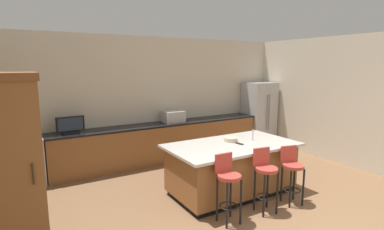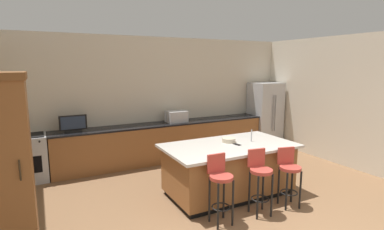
# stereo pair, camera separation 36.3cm
# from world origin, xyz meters

# --- Properties ---
(wall_back) EXTENTS (7.34, 0.12, 2.94)m
(wall_back) POSITION_xyz_m (0.00, 4.59, 1.47)
(wall_back) COLOR beige
(wall_back) RESTS_ON ground_plane
(wall_right) EXTENTS (0.12, 4.99, 2.94)m
(wall_right) POSITION_xyz_m (3.47, 2.29, 1.47)
(wall_right) COLOR beige
(wall_right) RESTS_ON ground_plane
(counter_back) EXTENTS (5.17, 0.62, 0.92)m
(counter_back) POSITION_xyz_m (-0.04, 4.21, 0.46)
(counter_back) COLOR brown
(counter_back) RESTS_ON ground_plane
(kitchen_island) EXTENTS (2.30, 1.27, 0.91)m
(kitchen_island) POSITION_xyz_m (0.20, 1.91, 0.46)
(kitchen_island) COLOR black
(kitchen_island) RESTS_ON ground_plane
(refrigerator) EXTENTS (0.81, 0.73, 1.79)m
(refrigerator) POSITION_xyz_m (2.95, 4.16, 0.90)
(refrigerator) COLOR #B7BABF
(refrigerator) RESTS_ON ground_plane
(range_oven) EXTENTS (0.72, 0.63, 0.94)m
(range_oven) POSITION_xyz_m (-3.00, 4.21, 0.47)
(range_oven) COLOR #B7BABF
(range_oven) RESTS_ON ground_plane
(cabinet_tower) EXTENTS (0.59, 0.64, 2.21)m
(cabinet_tower) POSITION_xyz_m (-3.10, 1.42, 1.15)
(cabinet_tower) COLOR brown
(cabinet_tower) RESTS_ON ground_plane
(microwave) EXTENTS (0.48, 0.36, 0.27)m
(microwave) POSITION_xyz_m (0.23, 4.21, 1.05)
(microwave) COLOR #B7BABF
(microwave) RESTS_ON counter_back
(tv_monitor) EXTENTS (0.54, 0.16, 0.35)m
(tv_monitor) POSITION_xyz_m (-2.12, 4.16, 1.08)
(tv_monitor) COLOR black
(tv_monitor) RESTS_ON counter_back
(sink_faucet_back) EXTENTS (0.02, 0.02, 0.24)m
(sink_faucet_back) POSITION_xyz_m (-0.02, 4.31, 1.04)
(sink_faucet_back) COLOR #B2B2B7
(sink_faucet_back) RESTS_ON counter_back
(sink_faucet_island) EXTENTS (0.02, 0.02, 0.22)m
(sink_faucet_island) POSITION_xyz_m (0.69, 1.91, 1.02)
(sink_faucet_island) COLOR #B2B2B7
(sink_faucet_island) RESTS_ON kitchen_island
(bar_stool_left) EXTENTS (0.34, 0.34, 1.01)m
(bar_stool_left) POSITION_xyz_m (-0.48, 1.13, 0.61)
(bar_stool_left) COLOR #B23D33
(bar_stool_left) RESTS_ON ground_plane
(bar_stool_center) EXTENTS (0.34, 0.36, 1.01)m
(bar_stool_center) POSITION_xyz_m (0.21, 1.08, 0.61)
(bar_stool_center) COLOR #B23D33
(bar_stool_center) RESTS_ON ground_plane
(bar_stool_right) EXTENTS (0.35, 0.37, 0.96)m
(bar_stool_right) POSITION_xyz_m (0.81, 1.08, 0.57)
(bar_stool_right) COLOR #B23D33
(bar_stool_right) RESTS_ON ground_plane
(fruit_bowl) EXTENTS (0.24, 0.24, 0.07)m
(fruit_bowl) POSITION_xyz_m (0.29, 2.06, 0.94)
(fruit_bowl) COLOR beige
(fruit_bowl) RESTS_ON kitchen_island
(cell_phone) EXTENTS (0.09, 0.16, 0.01)m
(cell_phone) POSITION_xyz_m (0.32, 1.84, 0.91)
(cell_phone) COLOR black
(cell_phone) RESTS_ON kitchen_island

